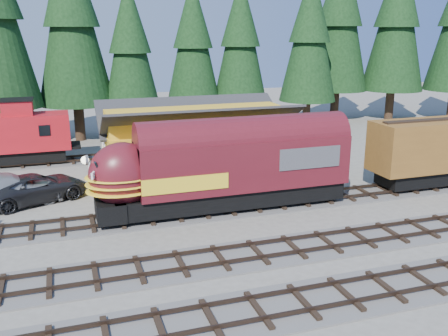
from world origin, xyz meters
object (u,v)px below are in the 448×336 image
object	(u,v)px
depot	(197,136)
pickup_truck_a	(37,188)
locomotive	(217,171)
pickup_truck_b	(7,190)
caboose	(8,136)

from	to	relation	value
depot	pickup_truck_a	xyz separation A→B (m)	(-10.33, -1.47, -2.13)
locomotive	pickup_truck_b	xyz separation A→B (m)	(-11.29, 4.77, -1.43)
depot	locomotive	distance (m)	6.56
depot	locomotive	size ratio (longest dim) A/B	0.87
locomotive	pickup_truck_b	world-z (taller)	locomotive
caboose	depot	bearing A→B (deg)	-31.13
locomotive	pickup_truck_b	distance (m)	12.34
locomotive	pickup_truck_a	xyz separation A→B (m)	(-9.70, 5.03, -1.54)
caboose	pickup_truck_a	bearing A→B (deg)	-76.90
locomotive	caboose	size ratio (longest dim) A/B	1.67
locomotive	pickup_truck_b	bearing A→B (deg)	157.08
depot	pickup_truck_a	bearing A→B (deg)	-171.90
locomotive	depot	bearing A→B (deg)	84.48
pickup_truck_a	pickup_truck_b	distance (m)	1.61
depot	caboose	distance (m)	14.52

